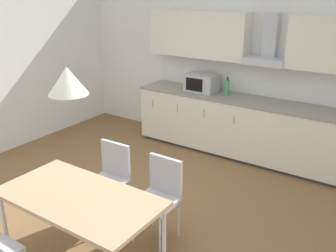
{
  "coord_description": "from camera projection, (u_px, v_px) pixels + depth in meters",
  "views": [
    {
      "loc": [
        2.45,
        -2.68,
        2.48
      ],
      "look_at": [
        0.26,
        0.59,
        1.0
      ],
      "focal_mm": 40.0,
      "sensor_mm": 36.0,
      "label": 1
    }
  ],
  "objects": [
    {
      "name": "bottle_green",
      "position": [
        227.0,
        87.0,
        5.68
      ],
      "size": [
        0.06,
        0.06,
        0.29
      ],
      "color": "green",
      "rests_on": "kitchen_counter"
    },
    {
      "name": "kitchen_counter",
      "position": [
        257.0,
        130.0,
        5.59
      ],
      "size": [
        3.88,
        0.67,
        0.91
      ],
      "color": "#333333",
      "rests_on": "ground_plane"
    },
    {
      "name": "ground_plane",
      "position": [
        120.0,
        220.0,
        4.24
      ],
      "size": [
        8.26,
        8.11,
        0.02
      ],
      "primitive_type": "cube",
      "color": "brown"
    },
    {
      "name": "dining_table",
      "position": [
        79.0,
        201.0,
        3.3
      ],
      "size": [
        1.48,
        0.78,
        0.75
      ],
      "color": "tan",
      "rests_on": "ground_plane"
    },
    {
      "name": "wall_back",
      "position": [
        231.0,
        63.0,
        5.91
      ],
      "size": [
        6.6,
        0.1,
        2.66
      ],
      "primitive_type": "cube",
      "color": "white",
      "rests_on": "ground_plane"
    },
    {
      "name": "microwave",
      "position": [
        202.0,
        83.0,
        5.88
      ],
      "size": [
        0.48,
        0.35,
        0.28
      ],
      "color": "#ADADB2",
      "rests_on": "kitchen_counter"
    },
    {
      "name": "pendant_lamp",
      "position": [
        68.0,
        81.0,
        2.92
      ],
      "size": [
        0.32,
        0.32,
        0.22
      ],
      "primitive_type": "cone",
      "color": "silver"
    },
    {
      "name": "chair_far_right",
      "position": [
        160.0,
        191.0,
        3.78
      ],
      "size": [
        0.4,
        0.4,
        0.87
      ],
      "color": "#B2B2B7",
      "rests_on": "ground_plane"
    },
    {
      "name": "upper_wall_cabinets",
      "position": [
        269.0,
        40.0,
        5.25
      ],
      "size": [
        3.86,
        0.4,
        0.7
      ],
      "color": "silver"
    },
    {
      "name": "backsplash_tile",
      "position": [
        268.0,
        81.0,
        5.59
      ],
      "size": [
        3.86,
        0.02,
        0.46
      ],
      "primitive_type": "cube",
      "color": "silver",
      "rests_on": "kitchen_counter"
    },
    {
      "name": "chair_far_left",
      "position": [
        111.0,
        174.0,
        4.13
      ],
      "size": [
        0.41,
        0.41,
        0.87
      ],
      "color": "#B2B2B7",
      "rests_on": "ground_plane"
    }
  ]
}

